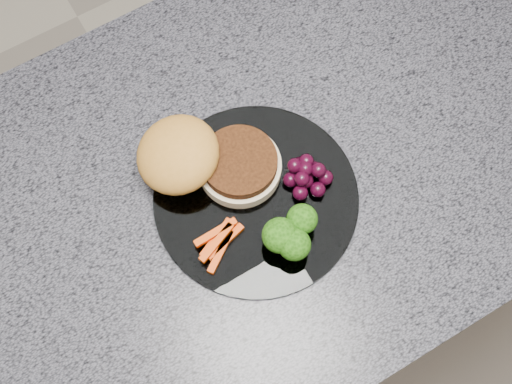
# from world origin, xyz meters

# --- Properties ---
(island_cabinet) EXTENTS (1.20, 0.60, 0.86)m
(island_cabinet) POSITION_xyz_m (0.00, 0.00, 0.43)
(island_cabinet) COLOR brown
(island_cabinet) RESTS_ON ground
(countertop) EXTENTS (1.20, 0.60, 0.04)m
(countertop) POSITION_xyz_m (0.00, 0.00, 0.88)
(countertop) COLOR #4C4B55
(countertop) RESTS_ON island_cabinet
(plate) EXTENTS (0.26, 0.26, 0.01)m
(plate) POSITION_xyz_m (-0.01, -0.03, 0.90)
(plate) COLOR white
(plate) RESTS_ON countertop
(burger) EXTENTS (0.20, 0.18, 0.06)m
(burger) POSITION_xyz_m (-0.05, 0.04, 0.93)
(burger) COLOR beige
(burger) RESTS_ON plate
(carrot_sticks) EXTENTS (0.07, 0.05, 0.02)m
(carrot_sticks) POSITION_xyz_m (-0.08, -0.06, 0.91)
(carrot_sticks) COLOR #DB3F03
(carrot_sticks) RESTS_ON plate
(broccoli) EXTENTS (0.07, 0.06, 0.05)m
(broccoli) POSITION_xyz_m (-0.00, -0.10, 0.94)
(broccoli) COLOR #639C38
(broccoli) RESTS_ON plate
(grape_bunch) EXTENTS (0.06, 0.06, 0.03)m
(grape_bunch) POSITION_xyz_m (0.06, -0.04, 0.92)
(grape_bunch) COLOR black
(grape_bunch) RESTS_ON plate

